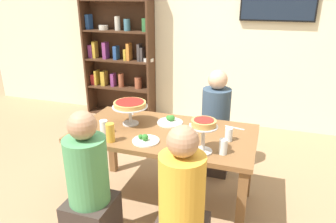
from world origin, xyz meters
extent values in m
plane|color=#9E7A56|center=(0.00, 0.00, 0.00)|extent=(12.00, 12.00, 0.00)
cube|color=beige|center=(0.00, 2.20, 1.40)|extent=(8.00, 0.12, 2.80)
cube|color=brown|center=(0.00, 0.00, 0.72)|extent=(1.57, 0.83, 0.04)
cube|color=brown|center=(-0.73, -0.36, 0.35)|extent=(0.07, 0.07, 0.70)
cube|color=brown|center=(0.73, -0.36, 0.35)|extent=(0.07, 0.07, 0.70)
cube|color=brown|center=(-0.73, 0.36, 0.35)|extent=(0.07, 0.07, 0.70)
cube|color=brown|center=(0.73, 0.36, 0.35)|extent=(0.07, 0.07, 0.70)
cube|color=#422819|center=(-1.96, 1.98, 1.10)|extent=(0.03, 0.30, 2.20)
cube|color=#422819|center=(-0.89, 1.98, 1.10)|extent=(0.03, 0.30, 2.20)
cube|color=#422819|center=(-1.42, 2.12, 1.10)|extent=(1.10, 0.02, 2.20)
cube|color=#422819|center=(-1.42, 1.98, 0.01)|extent=(1.04, 0.28, 0.02)
cube|color=#422819|center=(-1.42, 1.98, 0.45)|extent=(1.04, 0.28, 0.02)
cube|color=#422819|center=(-1.42, 1.98, 0.89)|extent=(1.04, 0.28, 0.02)
cube|color=#422819|center=(-1.42, 1.98, 1.33)|extent=(1.04, 0.28, 0.02)
cube|color=#422819|center=(-1.42, 1.98, 1.77)|extent=(1.04, 0.28, 0.02)
cube|color=maroon|center=(-1.89, 1.98, 0.55)|extent=(0.07, 0.13, 0.17)
cube|color=#B7932D|center=(-1.84, 1.98, 0.58)|extent=(0.04, 0.13, 0.24)
cube|color=#B7932D|center=(-1.71, 1.98, 0.58)|extent=(0.07, 0.13, 0.23)
cube|color=#7A3370|center=(-1.54, 1.98, 0.57)|extent=(0.05, 0.11, 0.21)
cylinder|color=brown|center=(-1.41, 1.98, 0.57)|extent=(0.09, 0.09, 0.22)
cylinder|color=brown|center=(-1.11, 1.98, 0.55)|extent=(0.11, 0.11, 0.18)
cube|color=#7A3370|center=(-1.89, 1.98, 1.00)|extent=(0.06, 0.13, 0.20)
cube|color=#B7932D|center=(-1.83, 1.98, 1.03)|extent=(0.05, 0.11, 0.26)
cube|color=#7A3370|center=(-1.64, 1.98, 1.03)|extent=(0.06, 0.13, 0.25)
cube|color=navy|center=(-1.46, 1.98, 1.01)|extent=(0.06, 0.13, 0.20)
cube|color=#B7932D|center=(-1.30, 1.98, 0.99)|extent=(0.04, 0.13, 0.16)
cube|color=orange|center=(-1.24, 1.98, 1.03)|extent=(0.05, 0.13, 0.26)
cube|color=#3D3838|center=(-1.07, 1.98, 1.03)|extent=(0.04, 0.13, 0.25)
cube|color=#3D3838|center=(-1.03, 1.98, 1.01)|extent=(0.04, 0.12, 0.20)
cylinder|color=silver|center=(-0.93, 1.98, 0.93)|extent=(0.15, 0.15, 0.05)
cube|color=navy|center=(-1.90, 1.98, 1.45)|extent=(0.06, 0.13, 0.22)
cylinder|color=beige|center=(-1.65, 1.98, 1.38)|extent=(0.14, 0.14, 0.07)
cylinder|color=beige|center=(-1.41, 1.98, 1.45)|extent=(0.08, 0.08, 0.20)
cylinder|color=#3D7084|center=(-1.26, 1.98, 1.43)|extent=(0.10, 0.10, 0.17)
cube|color=#2D6B38|center=(-0.97, 1.98, 1.44)|extent=(0.06, 0.13, 0.18)
cube|color=black|center=(0.83, 2.11, 1.79)|extent=(0.94, 0.05, 0.53)
cube|color=#192333|center=(0.83, 2.08, 1.79)|extent=(0.90, 0.01, 0.49)
cube|color=#382D28|center=(0.33, 0.72, 0.23)|extent=(0.34, 0.34, 0.45)
cylinder|color=#33475B|center=(0.33, 0.72, 0.70)|extent=(0.30, 0.30, 0.50)
sphere|color=tan|center=(0.33, 0.72, 1.05)|extent=(0.20, 0.20, 0.20)
cylinder|color=#4C935B|center=(-0.33, -0.72, 0.70)|extent=(0.30, 0.30, 0.50)
sphere|color=#A87A5B|center=(-0.33, -0.72, 1.05)|extent=(0.20, 0.20, 0.20)
cylinder|color=gold|center=(0.37, -0.74, 0.70)|extent=(0.30, 0.30, 0.50)
sphere|color=#A87A5B|center=(0.37, -0.74, 1.05)|extent=(0.20, 0.20, 0.20)
cylinder|color=silver|center=(-0.35, 0.06, 0.75)|extent=(0.15, 0.15, 0.01)
cylinder|color=silver|center=(-0.35, 0.06, 0.83)|extent=(0.03, 0.03, 0.15)
cylinder|color=silver|center=(-0.35, 0.06, 0.91)|extent=(0.32, 0.32, 0.01)
cylinder|color=tan|center=(-0.35, 0.06, 0.93)|extent=(0.29, 0.29, 0.04)
cylinder|color=maroon|center=(-0.35, 0.06, 0.96)|extent=(0.26, 0.26, 0.00)
cylinder|color=silver|center=(0.40, -0.26, 0.75)|extent=(0.15, 0.15, 0.01)
cylinder|color=silver|center=(0.40, -0.26, 0.85)|extent=(0.03, 0.03, 0.20)
cylinder|color=silver|center=(0.40, -0.26, 0.95)|extent=(0.22, 0.22, 0.01)
cylinder|color=tan|center=(0.40, -0.26, 0.98)|extent=(0.19, 0.19, 0.05)
cylinder|color=maroon|center=(0.40, -0.26, 1.00)|extent=(0.15, 0.15, 0.00)
cylinder|color=white|center=(-0.01, 0.19, 0.75)|extent=(0.24, 0.24, 0.01)
sphere|color=#2D7028|center=(-0.01, 0.21, 0.78)|extent=(0.05, 0.05, 0.05)
sphere|color=#2D7028|center=(0.00, 0.22, 0.78)|extent=(0.06, 0.06, 0.06)
sphere|color=#2D7028|center=(-0.04, 0.22, 0.78)|extent=(0.05, 0.05, 0.05)
cylinder|color=white|center=(-0.08, -0.24, 0.75)|extent=(0.22, 0.22, 0.01)
sphere|color=#2D7028|center=(-0.13, -0.23, 0.77)|extent=(0.04, 0.04, 0.04)
sphere|color=#2D7028|center=(-0.08, -0.25, 0.78)|extent=(0.06, 0.06, 0.06)
cylinder|color=white|center=(0.20, -0.02, 0.75)|extent=(0.21, 0.21, 0.01)
sphere|color=#2D7028|center=(0.18, -0.02, 0.78)|extent=(0.05, 0.05, 0.05)
sphere|color=#2D7028|center=(0.16, -0.04, 0.78)|extent=(0.05, 0.05, 0.05)
cylinder|color=gold|center=(-0.35, -0.32, 0.82)|extent=(0.07, 0.07, 0.16)
cylinder|color=white|center=(-0.48, -0.20, 0.80)|extent=(0.07, 0.07, 0.12)
cylinder|color=white|center=(0.55, -0.25, 0.80)|extent=(0.06, 0.06, 0.12)
cylinder|color=white|center=(0.56, -0.01, 0.80)|extent=(0.06, 0.06, 0.11)
cube|color=silver|center=(-0.51, 0.31, 0.74)|extent=(0.17, 0.08, 0.00)
cube|color=silver|center=(-0.66, -0.28, 0.74)|extent=(0.17, 0.08, 0.00)
cube|color=silver|center=(0.26, 0.24, 0.74)|extent=(0.18, 0.03, 0.00)
cube|color=silver|center=(0.58, 0.27, 0.74)|extent=(0.18, 0.05, 0.00)
camera|label=1|loc=(0.81, -2.36, 1.88)|focal=33.46mm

